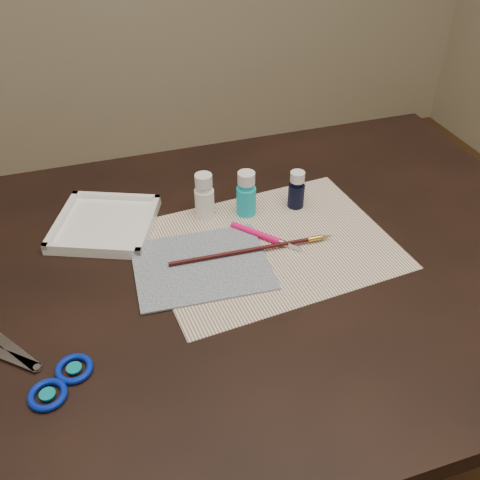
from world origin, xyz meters
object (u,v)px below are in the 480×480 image
object	(u,v)px
scissors	(24,366)
palette_tray	(105,223)
canvas	(202,265)
paint_bottle_cyan	(246,194)
paint_bottle_navy	(297,190)
paint_bottle_white	(204,196)
paper	(271,245)

from	to	relation	value
scissors	palette_tray	distance (m)	0.35
canvas	scissors	world-z (taller)	scissors
paint_bottle_cyan	palette_tray	distance (m)	0.28
palette_tray	paint_bottle_navy	bearing A→B (deg)	-6.78
paint_bottle_white	paint_bottle_navy	size ratio (longest dim) A/B	1.17
palette_tray	paint_bottle_cyan	bearing A→B (deg)	-7.89
paper	paint_bottle_navy	xyz separation A→B (m)	(0.09, 0.10, 0.04)
paint_bottle_white	palette_tray	world-z (taller)	paint_bottle_white
palette_tray	paint_bottle_white	bearing A→B (deg)	-5.72
paint_bottle_white	canvas	bearing A→B (deg)	-107.34
paper	palette_tray	size ratio (longest dim) A/B	2.40
paper	palette_tray	bearing A→B (deg)	152.58
paint_bottle_white	paint_bottle_cyan	distance (m)	0.08
canvas	paint_bottle_cyan	world-z (taller)	paint_bottle_cyan
paint_bottle_cyan	paint_bottle_navy	bearing A→B (deg)	-3.84
paper	canvas	bearing A→B (deg)	-171.77
canvas	paint_bottle_navy	xyz separation A→B (m)	(0.23, 0.13, 0.04)
scissors	palette_tray	xyz separation A→B (m)	(0.15, 0.31, 0.01)
paint_bottle_cyan	paint_bottle_navy	world-z (taller)	paint_bottle_cyan
paint_bottle_white	palette_tray	bearing A→B (deg)	174.28
palette_tray	canvas	bearing A→B (deg)	-48.69
paint_bottle_cyan	palette_tray	bearing A→B (deg)	172.11
paper	paint_bottle_white	bearing A→B (deg)	125.40
canvas	palette_tray	bearing A→B (deg)	131.31
canvas	palette_tray	world-z (taller)	palette_tray
canvas	paint_bottle_navy	bearing A→B (deg)	28.13
canvas	paper	bearing A→B (deg)	8.23
paint_bottle_navy	scissors	world-z (taller)	paint_bottle_navy
paint_bottle_navy	scissors	size ratio (longest dim) A/B	0.38
paint_bottle_cyan	canvas	bearing A→B (deg)	-134.14
paper	palette_tray	xyz separation A→B (m)	(-0.29, 0.15, 0.01)
paper	paint_bottle_cyan	xyz separation A→B (m)	(-0.01, 0.11, 0.05)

